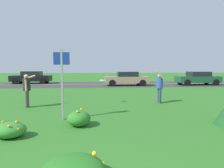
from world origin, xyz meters
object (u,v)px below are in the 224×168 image
Objects in this scene: car_black_center_right at (31,77)px; car_tan_center_left at (126,78)px; person_thrower_dark_shirt at (27,88)px; car_dark_green_leftmost at (198,78)px; person_catcher_blue_shirt at (159,85)px; sign_post_near_path at (62,77)px; frisbee_pale_blue at (102,80)px.

car_tan_center_left is at bearing -17.96° from car_black_center_right.
car_dark_green_leftmost is at bearing 37.61° from person_thrower_dark_shirt.
car_dark_green_leftmost is (7.69, 10.40, -0.20)m from person_catcher_blue_shirt.
car_black_center_right is (-4.36, 14.52, -0.20)m from person_thrower_dark_shirt.
sign_post_near_path reaches higher than car_dark_green_leftmost.
person_thrower_dark_shirt is 3.62m from frisbee_pale_blue.
person_catcher_blue_shirt is 0.39× the size of car_tan_center_left.
person_thrower_dark_shirt reaches higher than frisbee_pale_blue.
person_catcher_blue_shirt is 12.93m from car_dark_green_leftmost.
sign_post_near_path is 1.63× the size of person_thrower_dark_shirt.
person_catcher_blue_shirt is at bearing 5.24° from person_thrower_dark_shirt.
car_tan_center_left reaches higher than frisbee_pale_blue.
frisbee_pale_blue is 10.85m from car_tan_center_left.
frisbee_pale_blue is at bearing -105.53° from car_tan_center_left.
sign_post_near_path is 0.57× the size of car_dark_green_leftmost.
person_catcher_blue_shirt is 17.71m from car_black_center_right.
frisbee_pale_blue is (1.53, 2.94, -0.32)m from sign_post_near_path.
car_dark_green_leftmost is (12.24, 13.39, -0.80)m from sign_post_near_path.
person_thrower_dark_shirt is at bearing -73.28° from car_black_center_right.
car_dark_green_leftmost is 1.00× the size of car_black_center_right.
person_catcher_blue_shirt reaches higher than car_dark_green_leftmost.
person_thrower_dark_shirt is at bearing -120.45° from car_tan_center_left.
person_catcher_blue_shirt reaches higher than person_thrower_dark_shirt.
car_tan_center_left is (-0.13, 10.40, -0.20)m from person_catcher_blue_shirt.
car_tan_center_left is (2.90, 10.45, -0.48)m from frisbee_pale_blue.
person_thrower_dark_shirt is 0.90× the size of person_catcher_blue_shirt.
frisbee_pale_blue is at bearing -135.74° from car_dark_green_leftmost.
person_catcher_blue_shirt reaches higher than car_black_center_right.
frisbee_pale_blue is 14.97m from car_dark_green_leftmost.
car_dark_green_leftmost is at bearing 0.00° from car_tan_center_left.
car_tan_center_left is 1.00× the size of car_black_center_right.
person_catcher_blue_shirt is at bearing -126.47° from car_dark_green_leftmost.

